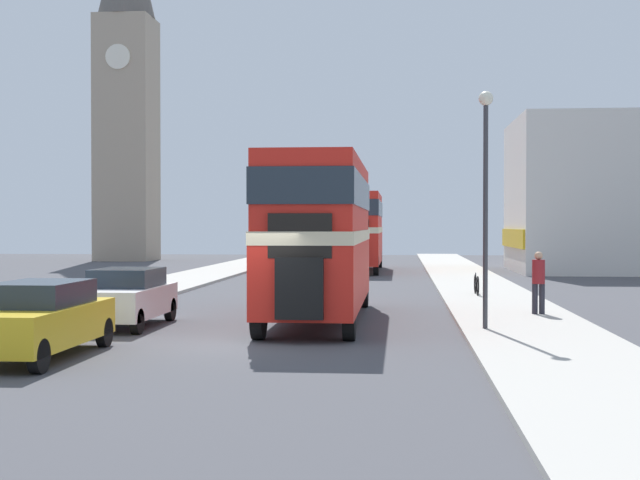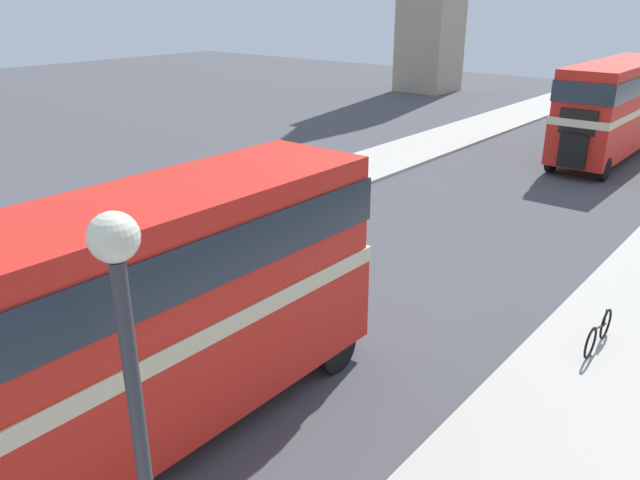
{
  "view_description": "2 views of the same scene",
  "coord_description": "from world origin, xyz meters",
  "px_view_note": "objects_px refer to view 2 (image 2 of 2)",
  "views": [
    {
      "loc": [
        3.49,
        -19.55,
        2.68
      ],
      "look_at": [
        1.26,
        5.23,
        2.26
      ],
      "focal_mm": 50.0,
      "sensor_mm": 36.0,
      "label": 1
    },
    {
      "loc": [
        9.16,
        0.56,
        7.33
      ],
      "look_at": [
        0.0,
        11.68,
        1.63
      ],
      "focal_mm": 35.0,
      "sensor_mm": 36.0,
      "label": 2
    }
  ],
  "objects_px": {
    "bicycle_on_pavement": "(598,333)",
    "double_decker_bus": "(120,318)",
    "bus_distant": "(616,102)",
    "street_lamp": "(142,456)"
  },
  "relations": [
    {
      "from": "street_lamp",
      "to": "bus_distant",
      "type": "bearing_deg",
      "value": 98.67
    },
    {
      "from": "double_decker_bus",
      "to": "street_lamp",
      "type": "xyz_separation_m",
      "value": [
        4.33,
        -2.52,
        1.34
      ]
    },
    {
      "from": "bicycle_on_pavement",
      "to": "street_lamp",
      "type": "bearing_deg",
      "value": -93.74
    },
    {
      "from": "double_decker_bus",
      "to": "bus_distant",
      "type": "bearing_deg",
      "value": 90.29
    },
    {
      "from": "street_lamp",
      "to": "bicycle_on_pavement",
      "type": "bearing_deg",
      "value": 86.26
    },
    {
      "from": "bus_distant",
      "to": "street_lamp",
      "type": "bearing_deg",
      "value": -81.33
    },
    {
      "from": "bicycle_on_pavement",
      "to": "street_lamp",
      "type": "distance_m",
      "value": 11.41
    },
    {
      "from": "bicycle_on_pavement",
      "to": "street_lamp",
      "type": "xyz_separation_m",
      "value": [
        -0.71,
        -10.84,
        3.47
      ]
    },
    {
      "from": "bicycle_on_pavement",
      "to": "double_decker_bus",
      "type": "bearing_deg",
      "value": -121.2
    },
    {
      "from": "double_decker_bus",
      "to": "bus_distant",
      "type": "height_order",
      "value": "bus_distant"
    }
  ]
}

